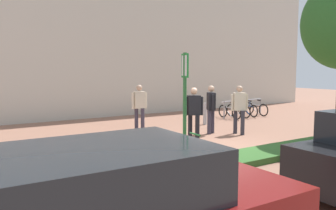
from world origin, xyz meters
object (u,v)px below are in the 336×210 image
Objects in this scene: bollard_steel at (205,114)px; person_shirt_white at (239,107)px; parking_sign_post at (185,96)px; bike_at_sign at (180,156)px; bike_rack_cluster at (243,110)px; person_shirt_blue at (139,105)px; person_suited_navy at (194,111)px; person_suited_dark at (211,106)px.

person_shirt_white reaches higher than bollard_steel.
parking_sign_post reaches higher than bollard_steel.
bike_at_sign is 0.63× the size of bike_rack_cluster.
bike_rack_cluster is (7.75, 5.93, -1.38)m from parking_sign_post.
person_shirt_blue reaches higher than bike_at_sign.
bike_rack_cluster is 1.54× the size of person_suited_navy.
person_shirt_blue is (1.71, 5.09, 0.63)m from bike_at_sign.
bollard_steel reaches higher than bike_at_sign.
bike_rack_cluster is 4.72m from person_shirt_white.
bollard_steel is (4.70, 5.08, -1.27)m from parking_sign_post.
bollard_steel is 0.52× the size of person_suited_navy.
person_shirt_blue is (-6.03, -0.67, 0.64)m from bike_rack_cluster.
parking_sign_post reaches higher than person_shirt_white.
bike_rack_cluster is (7.74, 5.76, -0.00)m from bike_at_sign.
person_shirt_blue and person_suited_dark have the same top height.
person_shirt_white is (2.09, 0.11, 0.00)m from person_suited_navy.
bike_rack_cluster is at bearing 43.14° from person_shirt_white.
bollard_steel is (-3.04, -0.85, 0.10)m from bike_rack_cluster.
person_suited_dark is at bearing 41.81° from bike_at_sign.
bike_at_sign is at bearing -138.19° from person_suited_dark.
person_shirt_white is 0.99m from person_suited_dark.
bike_rack_cluster is 1.54× the size of person_shirt_blue.
parking_sign_post is 3.53m from person_suited_navy.
person_suited_dark is at bearing -123.31° from bollard_steel.
parking_sign_post is 4.95m from person_suited_dark.
bollard_steel is at bearing -3.33° from person_shirt_blue.
parking_sign_post reaches higher than bike_at_sign.
bollard_steel is at bearing -164.42° from bike_rack_cluster.
person_suited_navy reaches higher than bike_rack_cluster.
parking_sign_post is 1.54× the size of person_shirt_white.
person_suited_dark is (-0.77, 0.62, 0.00)m from person_shirt_white.
parking_sign_post reaches higher than person_suited_dark.
person_suited_navy reaches higher than bike_at_sign.
person_suited_navy is (-5.50, -3.31, 0.64)m from bike_rack_cluster.
bike_at_sign is 5.07m from person_shirt_white.
person_suited_navy is 1.00× the size of person_shirt_white.
person_shirt_blue is (-2.62, 2.52, 0.00)m from person_shirt_white.
parking_sign_post is 1.00× the size of bike_rack_cluster.
person_suited_navy reaches higher than bollard_steel.
parking_sign_post reaches higher than person_shirt_blue.
bollard_steel is at bearing 56.69° from person_suited_dark.
bollard_steel is 0.52× the size of person_suited_dark.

